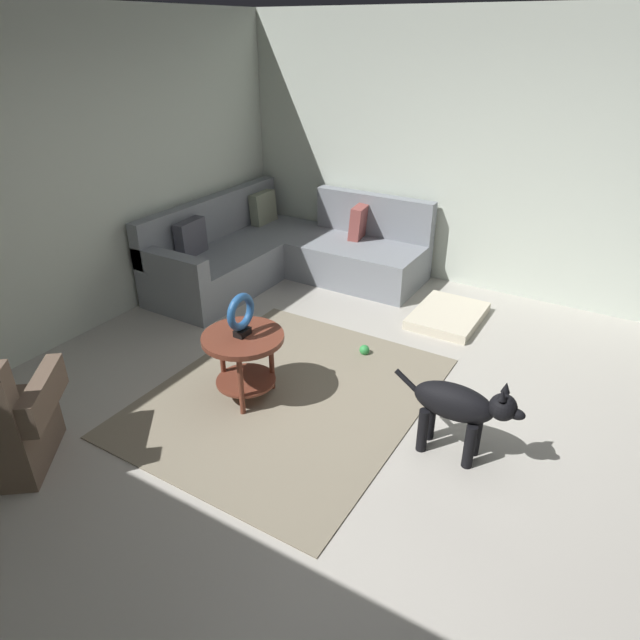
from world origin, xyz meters
TOP-DOWN VIEW (x-y plane):
  - ground_plane at (0.00, 0.00)m, footprint 6.00×6.00m
  - wall_back at (0.00, 2.94)m, footprint 6.00×0.12m
  - wall_right at (2.94, 0.00)m, footprint 0.12×6.00m
  - area_rug at (0.15, 0.70)m, footprint 2.30×1.90m
  - sectional_couch at (1.99, 2.01)m, footprint 2.20×2.25m
  - side_table at (-0.02, 0.97)m, footprint 0.60×0.60m
  - torus_sculpture at (-0.02, 0.97)m, footprint 0.28×0.08m
  - dog_bed_mat at (1.98, 0.08)m, footprint 0.80×0.60m
  - dog at (0.17, -0.60)m, footprint 0.22×0.85m
  - dog_toy_ball at (0.99, 0.48)m, footprint 0.09×0.09m

SIDE VIEW (x-z plane):
  - ground_plane at x=0.00m, z-range -0.10..0.00m
  - area_rug at x=0.15m, z-range 0.00..0.01m
  - dog_toy_ball at x=0.99m, z-range 0.00..0.09m
  - dog_bed_mat at x=1.98m, z-range 0.00..0.09m
  - sectional_couch at x=1.99m, z-range -0.15..0.73m
  - dog at x=0.17m, z-range 0.06..0.69m
  - side_table at x=-0.02m, z-range 0.15..0.69m
  - torus_sculpture at x=-0.02m, z-range 0.55..0.87m
  - wall_back at x=0.00m, z-range 0.00..2.70m
  - wall_right at x=2.94m, z-range 0.00..2.70m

